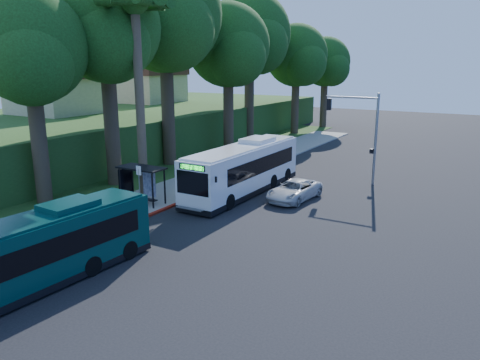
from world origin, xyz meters
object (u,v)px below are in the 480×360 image
Objects in this scene: bus_shelter at (140,177)px; pickup at (294,190)px; white_bus at (245,168)px; teal_bus at (37,250)px.

pickup is (8.49, 5.96, -1.13)m from bus_shelter.
pickup is (3.91, 0.05, -1.15)m from white_bus.
bus_shelter is 10.43m from pickup.
teal_bus is at bearing -90.34° from white_bus.
bus_shelter is at bearing 115.06° from teal_bus.
teal_bus is at bearing -97.83° from pickup.
bus_shelter is at bearing -139.49° from pickup.
teal_bus is 17.70m from pickup.
teal_bus is at bearing -68.47° from bus_shelter.
bus_shelter is 0.66× the size of pickup.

